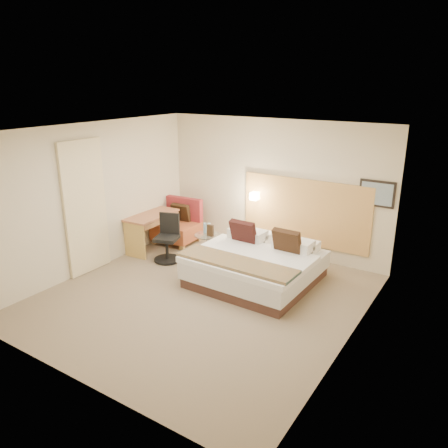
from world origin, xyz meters
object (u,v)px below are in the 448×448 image
Objects in this scene: desk at (153,222)px; desk_chair at (168,242)px; lounge_chair at (178,225)px; side_table at (208,247)px; bed at (256,264)px.

desk is 1.35× the size of desk_chair.
lounge_chair is 1.33m from side_table.
side_table is at bearing 168.55° from bed.
side_table is 0.61× the size of desk_chair.
desk_chair is at bearing -154.16° from side_table.
desk reaches higher than side_table.
bed is at bearing -11.45° from side_table.
desk is at bearing -104.37° from lounge_chair.
lounge_chair is 1.67× the size of side_table.
side_table is 0.79m from desk_chair.
bed is 2.59m from desk.
bed is 1.93m from desk_chair.
side_table is (1.19, -0.59, -0.06)m from lounge_chair.
desk_chair reaches higher than desk.
bed is 1.24m from side_table.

